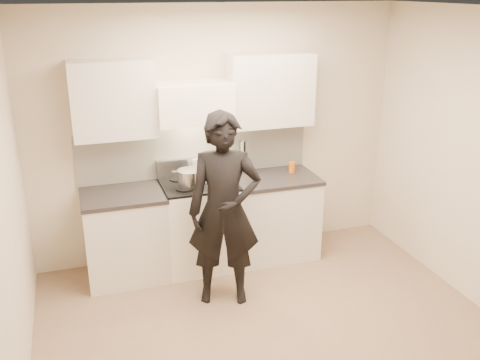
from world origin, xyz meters
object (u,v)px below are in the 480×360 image
counter_right (273,216)px  person (224,211)px  stove (200,224)px  wok (205,167)px  utensil_crock (243,163)px

counter_right → person: 1.15m
stove → person: bearing=-84.9°
stove → wok: wok is taller
counter_right → wok: (-0.72, 0.14, 0.59)m
stove → utensil_crock: (0.55, 0.21, 0.56)m
stove → person: 0.85m
stove → wok: 0.61m
person → utensil_crock: bearing=78.7°
stove → utensil_crock: bearing=20.6°
utensil_crock → stove: bearing=-159.4°
wok → person: person is taller
counter_right → utensil_crock: utensil_crock is taller
counter_right → person: person is taller
counter_right → person: bearing=-136.7°
stove → utensil_crock: utensil_crock is taller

